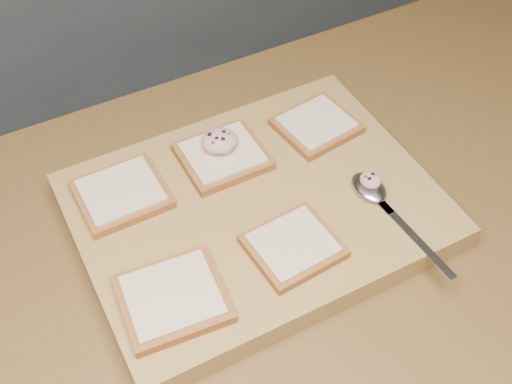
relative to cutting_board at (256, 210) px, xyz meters
The scene contains 10 objects.
back_counter 1.45m from the cutting_board, 94.67° to the left, with size 3.60×0.62×0.94m.
cutting_board is the anchor object (origin of this frame).
bread_far_left 0.19m from the cutting_board, 149.93° to the left, with size 0.12×0.11×0.02m.
bread_far_center 0.10m from the cutting_board, 93.45° to the left, with size 0.12×0.11×0.02m.
bread_far_right 0.18m from the cutting_board, 29.86° to the left, with size 0.12×0.11×0.02m.
bread_near_left 0.19m from the cutting_board, 150.07° to the right, with size 0.13×0.12×0.02m.
bread_near_center 0.10m from the cutting_board, 87.41° to the right, with size 0.12×0.11×0.02m.
tuna_salad_dollop 0.12m from the cutting_board, 92.57° to the left, with size 0.05×0.05×0.02m.
spoon 0.17m from the cutting_board, 25.41° to the right, with size 0.04×0.21×0.01m.
spoon_salad 0.16m from the cutting_board, 20.67° to the right, with size 0.03×0.03×0.02m.
Camera 1 is at (-0.16, -0.45, 1.62)m, focal length 45.00 mm.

